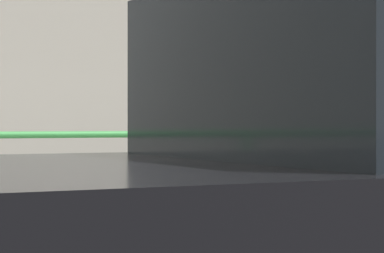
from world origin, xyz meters
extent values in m
cylinder|color=slate|center=(0.05, 0.39, 0.67)|extent=(0.07, 0.07, 1.09)
cylinder|color=slate|center=(0.05, 0.39, 1.35)|extent=(0.16, 0.16, 0.26)
sphere|color=silver|center=(0.05, 0.39, 1.50)|extent=(0.15, 0.15, 0.15)
cube|color=black|center=(0.05, 0.31, 1.40)|extent=(0.09, 0.01, 0.07)
cube|color=red|center=(0.05, 0.31, 1.30)|extent=(0.09, 0.01, 0.09)
cylinder|color=#1E233F|center=(0.70, 0.39, 0.52)|extent=(0.15, 0.15, 0.80)
cylinder|color=#1E233F|center=(0.50, 0.42, 0.52)|extent=(0.15, 0.15, 0.80)
cube|color=beige|center=(0.60, 0.40, 1.22)|extent=(0.44, 0.27, 0.60)
sphere|color=#936B4C|center=(0.60, 0.40, 1.63)|extent=(0.22, 0.22, 0.22)
cylinder|color=beige|center=(0.85, 0.38, 1.24)|extent=(0.09, 0.09, 0.57)
cylinder|color=beige|center=(0.33, 0.28, 1.32)|extent=(0.14, 0.42, 0.51)
cylinder|color=#2D7A38|center=(0.00, 3.01, 1.15)|extent=(24.00, 0.06, 0.06)
cylinder|color=#2D7A38|center=(0.00, 3.01, 0.69)|extent=(24.00, 0.05, 0.05)
cylinder|color=#2D7A38|center=(1.09, 3.01, 0.64)|extent=(0.06, 0.06, 1.03)
cylinder|color=#2D7A38|center=(3.27, 3.01, 0.64)|extent=(0.06, 0.06, 1.03)
camera|label=1|loc=(-1.63, -3.75, 1.24)|focal=73.39mm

